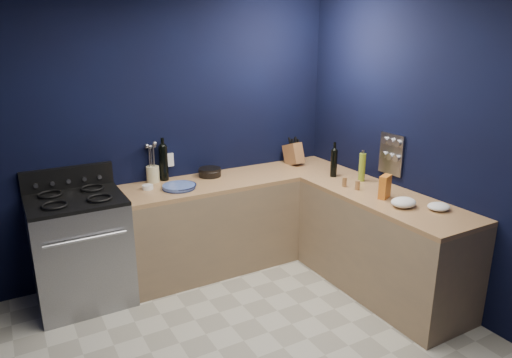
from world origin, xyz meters
TOP-DOWN VIEW (x-y plane):
  - wall_back at (0.00, 1.76)m, footprint 3.50×0.02m
  - wall_right at (1.76, 0.00)m, footprint 0.02×3.50m
  - cab_back at (0.60, 1.44)m, footprint 2.30×0.63m
  - top_back at (0.60, 1.44)m, footprint 2.30×0.63m
  - cab_right at (1.44, 0.29)m, footprint 0.63×1.67m
  - top_right at (1.44, 0.29)m, footprint 0.63×1.67m
  - gas_range at (-0.93, 1.42)m, footprint 0.76×0.66m
  - oven_door at (-0.93, 1.10)m, footprint 0.59×0.02m
  - cooktop at (-0.93, 1.42)m, footprint 0.76×0.66m
  - backguard at (-0.93, 1.72)m, footprint 0.76×0.06m
  - spice_panel at (1.74, 0.55)m, footprint 0.02×0.28m
  - wall_outlet at (0.00, 1.74)m, footprint 0.09×0.02m
  - plate_stack at (-0.05, 1.37)m, footprint 0.30×0.30m
  - ramekin at (-0.30, 1.50)m, footprint 0.13×0.13m
  - utensil_crock at (-0.18, 1.69)m, footprint 0.13×0.13m
  - wine_bottle_back at (-0.07, 1.69)m, footprint 0.11×0.11m
  - lemon_basket at (0.36, 1.59)m, footprint 0.22×0.22m
  - knife_block at (1.34, 1.57)m, footprint 0.14×0.27m
  - wine_bottle_right at (1.42, 0.98)m, footprint 0.07×0.07m
  - oil_bottle at (1.56, 0.74)m, footprint 0.08×0.08m
  - spice_jar_near at (1.30, 0.68)m, footprint 0.05×0.05m
  - spice_jar_far at (1.34, 0.55)m, footprint 0.05×0.05m
  - crouton_bag at (1.39, 0.26)m, footprint 0.15×0.11m
  - towel_front at (1.37, 0.03)m, footprint 0.27×0.25m
  - towel_end at (1.56, -0.16)m, footprint 0.20×0.18m

SIDE VIEW (x-z plane):
  - cab_back at x=0.60m, z-range 0.00..0.86m
  - cab_right at x=1.44m, z-range 0.00..0.86m
  - oven_door at x=-0.93m, z-range 0.24..0.66m
  - gas_range at x=-0.93m, z-range 0.00..0.92m
  - top_back at x=0.60m, z-range 0.86..0.90m
  - top_right at x=1.44m, z-range 0.86..0.90m
  - plate_stack at x=-0.05m, z-range 0.90..0.94m
  - ramekin at x=-0.30m, z-range 0.90..0.94m
  - towel_end at x=1.56m, z-range 0.90..0.96m
  - cooktop at x=-0.93m, z-range 0.92..0.95m
  - towel_front at x=1.37m, z-range 0.90..0.98m
  - lemon_basket at x=0.36m, z-range 0.90..0.98m
  - spice_jar_far at x=1.34m, z-range 0.90..0.98m
  - spice_jar_near at x=1.30m, z-range 0.90..0.99m
  - utensil_crock at x=-0.18m, z-range 0.90..1.05m
  - crouton_bag at x=1.39m, z-range 0.90..1.10m
  - knife_block at x=1.34m, z-range 0.87..1.15m
  - wine_bottle_right at x=1.42m, z-range 0.90..1.17m
  - oil_bottle at x=1.56m, z-range 0.90..1.17m
  - backguard at x=-0.93m, z-range 0.94..1.14m
  - wine_bottle_back at x=-0.07m, z-range 0.90..1.23m
  - wall_outlet at x=0.00m, z-range 1.02..1.15m
  - spice_panel at x=1.74m, z-range 0.99..1.37m
  - wall_back at x=0.00m, z-range 0.00..2.60m
  - wall_right at x=1.76m, z-range 0.00..2.60m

